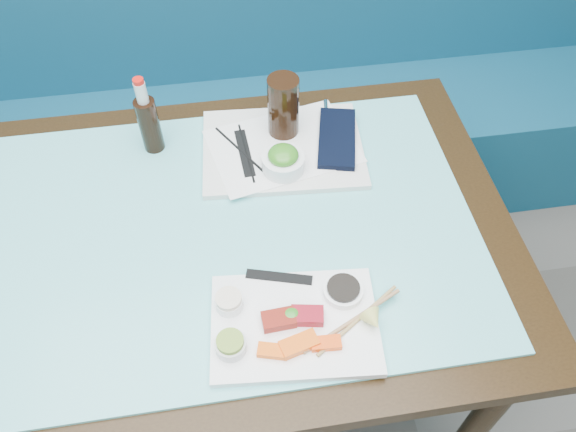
{
  "coord_description": "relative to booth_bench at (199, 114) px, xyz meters",
  "views": [
    {
      "loc": [
        0.08,
        0.69,
        1.74
      ],
      "look_at": [
        0.2,
        1.43,
        0.8
      ],
      "focal_mm": 35.0,
      "sensor_mm": 36.0,
      "label": 1
    }
  ],
  "objects": [
    {
      "name": "booth_bench",
      "position": [
        0.0,
        0.0,
        0.0
      ],
      "size": [
        3.0,
        0.56,
        1.17
      ],
      "color": "navy",
      "rests_on": "ground"
    },
    {
      "name": "dining_table",
      "position": [
        0.0,
        -0.84,
        0.29
      ],
      "size": [
        1.4,
        0.9,
        0.75
      ],
      "color": "black",
      "rests_on": "ground"
    },
    {
      "name": "glass_top",
      "position": [
        0.0,
        -0.84,
        0.38
      ],
      "size": [
        1.22,
        0.76,
        0.01
      ],
      "primitive_type": "cube",
      "color": "#62C1C4",
      "rests_on": "dining_table"
    },
    {
      "name": "sashimi_plate",
      "position": [
        0.17,
        -1.1,
        0.39
      ],
      "size": [
        0.34,
        0.26,
        0.02
      ],
      "primitive_type": "cube",
      "rotation": [
        0.0,
        0.0,
        -0.09
      ],
      "color": "white",
      "rests_on": "glass_top"
    },
    {
      "name": "salmon_left",
      "position": [
        0.12,
        -1.15,
        0.41
      ],
      "size": [
        0.06,
        0.04,
        0.01
      ],
      "primitive_type": "cube",
      "rotation": [
        0.0,
        0.0,
        -0.27
      ],
      "color": "#F85809",
      "rests_on": "sashimi_plate"
    },
    {
      "name": "salmon_mid",
      "position": [
        0.17,
        -1.15,
        0.41
      ],
      "size": [
        0.08,
        0.05,
        0.02
      ],
      "primitive_type": "cube",
      "rotation": [
        0.0,
        0.0,
        0.25
      ],
      "color": "#F65509",
      "rests_on": "sashimi_plate"
    },
    {
      "name": "salmon_right",
      "position": [
        0.22,
        -1.15,
        0.41
      ],
      "size": [
        0.06,
        0.03,
        0.01
      ],
      "primitive_type": "cube",
      "rotation": [
        0.0,
        0.0,
        -0.06
      ],
      "color": "#FF470A",
      "rests_on": "sashimi_plate"
    },
    {
      "name": "tuna_left",
      "position": [
        0.14,
        -1.09,
        0.41
      ],
      "size": [
        0.07,
        0.04,
        0.02
      ],
      "primitive_type": "cube",
      "rotation": [
        0.0,
        0.0,
        0.06
      ],
      "color": "maroon",
      "rests_on": "sashimi_plate"
    },
    {
      "name": "tuna_right",
      "position": [
        0.2,
        -1.09,
        0.41
      ],
      "size": [
        0.07,
        0.05,
        0.02
      ],
      "primitive_type": "cube",
      "rotation": [
        0.0,
        0.0,
        -0.18
      ],
      "color": "maroon",
      "rests_on": "sashimi_plate"
    },
    {
      "name": "seaweed_garnish",
      "position": [
        0.17,
        -1.09,
        0.41
      ],
      "size": [
        0.05,
        0.05,
        0.02
      ],
      "primitive_type": "ellipsoid",
      "rotation": [
        0.0,
        0.0,
        0.32
      ],
      "color": "#297A1C",
      "rests_on": "sashimi_plate"
    },
    {
      "name": "ramekin_wasabi",
      "position": [
        0.05,
        -1.13,
        0.41
      ],
      "size": [
        0.07,
        0.07,
        0.02
      ],
      "primitive_type": "cylinder",
      "rotation": [
        0.0,
        0.0,
        0.24
      ],
      "color": "silver",
      "rests_on": "sashimi_plate"
    },
    {
      "name": "wasabi_fill",
      "position": [
        0.05,
        -1.13,
        0.43
      ],
      "size": [
        0.07,
        0.07,
        0.01
      ],
      "primitive_type": "cylinder",
      "rotation": [
        0.0,
        0.0,
        0.36
      ],
      "color": "olive",
      "rests_on": "ramekin_wasabi"
    },
    {
      "name": "ramekin_ginger",
      "position": [
        0.05,
        -1.04,
        0.41
      ],
      "size": [
        0.07,
        0.07,
        0.02
      ],
      "primitive_type": "cylinder",
      "rotation": [
        0.0,
        0.0,
        -0.3
      ],
      "color": "white",
      "rests_on": "sashimi_plate"
    },
    {
      "name": "ginger_fill",
      "position": [
        0.05,
        -1.04,
        0.43
      ],
      "size": [
        0.06,
        0.06,
        0.01
      ],
      "primitive_type": "cylinder",
      "rotation": [
        0.0,
        0.0,
        -0.17
      ],
      "color": "beige",
      "rests_on": "ramekin_ginger"
    },
    {
      "name": "soy_dish",
      "position": [
        0.28,
        -1.05,
        0.41
      ],
      "size": [
        0.11,
        0.11,
        0.02
      ],
      "primitive_type": "cylinder",
      "rotation": [
        0.0,
        0.0,
        0.43
      ],
      "color": "white",
      "rests_on": "sashimi_plate"
    },
    {
      "name": "soy_fill",
      "position": [
        0.28,
        -1.05,
        0.42
      ],
      "size": [
        0.08,
        0.08,
        0.01
      ],
      "primitive_type": "cylinder",
      "rotation": [
        0.0,
        0.0,
        -0.23
      ],
      "color": "black",
      "rests_on": "soy_dish"
    },
    {
      "name": "lemon_wedge",
      "position": [
        0.32,
        -1.13,
        0.42
      ],
      "size": [
        0.05,
        0.04,
        0.04
      ],
      "primitive_type": "cone",
      "rotation": [
        1.57,
        0.0,
        0.27
      ],
      "color": "#D8D766",
      "rests_on": "sashimi_plate"
    },
    {
      "name": "chopstick_sleeve",
      "position": [
        0.16,
        -0.99,
        0.4
      ],
      "size": [
        0.14,
        0.06,
        0.0
      ],
      "primitive_type": "cube",
      "rotation": [
        0.0,
        0.0,
        -0.28
      ],
      "color": "black",
      "rests_on": "sashimi_plate"
    },
    {
      "name": "wooden_chopstick_a",
      "position": [
        0.28,
        -1.11,
        0.4
      ],
      "size": [
        0.21,
        0.11,
        0.01
      ],
      "primitive_type": "cylinder",
      "rotation": [
        1.57,
        0.0,
        -1.12
      ],
      "color": "#9E724A",
      "rests_on": "sashimi_plate"
    },
    {
      "name": "wooden_chopstick_b",
      "position": [
        0.29,
        -1.11,
        0.4
      ],
      "size": [
        0.18,
        0.13,
        0.01
      ],
      "primitive_type": "cylinder",
      "rotation": [
        1.57,
        0.0,
        -0.98
      ],
      "color": "#9E7F4A",
      "rests_on": "sashimi_plate"
    },
    {
      "name": "serving_tray",
      "position": [
        0.22,
        -0.62,
        0.39
      ],
      "size": [
        0.41,
        0.32,
        0.01
      ],
      "primitive_type": "cube",
      "rotation": [
        0.0,
        0.0,
        -0.07
      ],
      "color": "silver",
      "rests_on": "glass_top"
    },
    {
      "name": "paper_placemat",
      "position": [
        0.22,
        -0.62,
        0.4
      ],
      "size": [
        0.39,
        0.31,
        0.0
      ],
      "primitive_type": "cube",
      "rotation": [
        0.0,
        0.0,
        0.21
      ],
      "color": "white",
      "rests_on": "serving_tray"
    },
    {
      "name": "seaweed_bowl",
      "position": [
        0.21,
        -0.69,
        0.42
      ],
      "size": [
        0.12,
        0.12,
        0.04
      ],
      "primitive_type": "cylinder",
      "rotation": [
        0.0,
        0.0,
        0.2
      ],
      "color": "white",
      "rests_on": "serving_tray"
    },
    {
      "name": "seaweed_salad",
      "position": [
        0.21,
        -0.69,
        0.44
      ],
      "size": [
        0.08,
        0.08,
        0.04
      ],
      "primitive_type": "ellipsoid",
      "rotation": [
        0.0,
        0.0,
        0.13
      ],
      "color": "#31781B",
      "rests_on": "seaweed_bowl"
    },
    {
      "name": "cola_glass",
      "position": [
        0.23,
        -0.56,
        0.48
      ],
      "size": [
        0.09,
        0.09,
        0.16
      ],
      "primitive_type": "cylinder",
      "rotation": [
        0.0,
        0.0,
        -0.19
      ],
      "color": "black",
      "rests_on": "serving_tray"
    },
    {
      "name": "navy_pouch",
      "position": [
        0.36,
        -0.62,
        0.41
      ],
      "size": [
        0.13,
        0.22,
        0.02
      ],
      "primitive_type": "cube",
      "rotation": [
        0.0,
        0.0,
        -0.23
      ],
      "color": "black",
      "rests_on": "serving_tray"
    },
    {
      "name": "fork",
      "position": [
        0.35,
        -0.51,
        0.4
      ],
      "size": [
        0.02,
        0.08,
        0.01
      ],
      "primitive_type": "cylinder",
      "rotation": [
        1.57,
        0.0,
        -0.16
      ],
      "color": "silver",
      "rests_on": "serving_tray"
    },
    {
      "name": "black_chopstick_a",
      "position": [
        0.12,
        -0.63,
        0.4
      ],
      "size": [
        0.12,
        0.2,
        0.01
      ],
      "primitive_type": "cylinder",
      "rotation": [
        1.57,
        0.0,
        0.54
      ],
      "color": "black",
      "rests_on": "serving_tray"
    },
    {
      "name": "black_chopstick_b",
      "position": [
        0.13,
        -0.63,
        0.4
      ],
      "size": [
        0.02,
        0.2,
        0.01
      ],
      "primitive_type": "cylinder",
      "rotation": [
        1.57,
        0.0,
        0.08
      ],
      "color": "black",
      "rests_on": "serving_tray"
    },
    {
      "name": "tray_sleeve",
      "position": [
        0.13,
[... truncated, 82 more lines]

